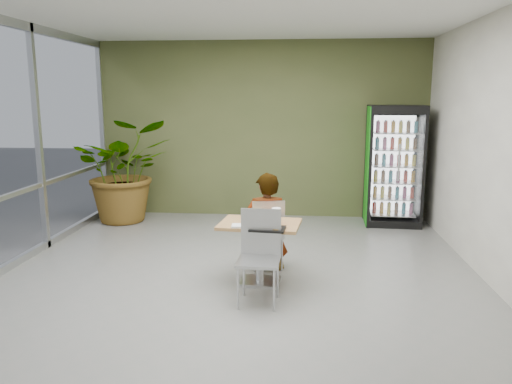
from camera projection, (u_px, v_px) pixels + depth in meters
ground at (237, 282)px, 6.02m from camera, size 7.00×7.00×0.00m
room_envelope at (236, 150)px, 5.71m from camera, size 6.00×7.00×3.20m
dining_table at (260, 240)px, 5.90m from camera, size 0.99×0.75×0.75m
chair_far at (268, 229)px, 6.37m from camera, size 0.48×0.49×0.93m
chair_near at (260, 248)px, 5.41m from camera, size 0.47×0.47×1.00m
seated_woman at (266, 233)px, 6.43m from camera, size 0.64×0.48×1.56m
pizza_plate at (260, 220)px, 5.90m from camera, size 0.36×0.34×0.03m
soda_cup at (276, 216)px, 5.79m from camera, size 0.11×0.11×0.19m
napkin_stack at (239, 226)px, 5.67m from camera, size 0.17×0.17×0.02m
cafeteria_tray at (268, 229)px, 5.54m from camera, size 0.41×0.32×0.02m
beverage_fridge at (394, 166)px, 8.59m from camera, size 0.97×0.77×2.06m
potted_plant at (125, 170)px, 8.85m from camera, size 2.06×1.94×1.83m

